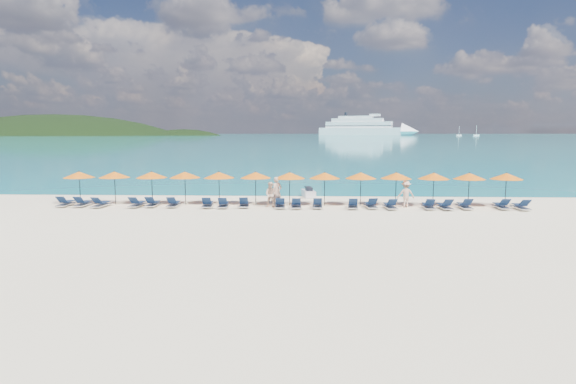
{
  "coord_description": "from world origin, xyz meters",
  "views": [
    {
      "loc": [
        1.18,
        -26.54,
        4.93
      ],
      "look_at": [
        0.0,
        3.0,
        1.2
      ],
      "focal_mm": 30.0,
      "sensor_mm": 36.0,
      "label": 1
    }
  ],
  "objects": [
    {
      "name": "lounger_11",
      "position": [
        1.86,
        4.21,
        0.24
      ],
      "size": [
        0.64,
        1.71,
        0.66
      ],
      "rotation": [
        0.0,
        0.0,
        -0.01
      ],
      "color": "silver",
      "rests_on": "ground"
    },
    {
      "name": "lounger_3",
      "position": [
        -9.94,
        4.18,
        0.24
      ],
      "size": [
        0.74,
        1.74,
        0.66
      ],
      "rotation": [
        0.0,
        0.0,
        -0.07
      ],
      "color": "silver",
      "rests_on": "ground"
    },
    {
      "name": "umbrella_5",
      "position": [
        -2.28,
        5.52,
        2.02
      ],
      "size": [
        2.1,
        2.1,
        2.28
      ],
      "color": "black",
      "rests_on": "ground"
    },
    {
      "name": "umbrella_12",
      "position": [
        14.25,
        5.38,
        2.02
      ],
      "size": [
        2.1,
        2.1,
        2.28
      ],
      "color": "black",
      "rests_on": "ground"
    },
    {
      "name": "lounger_16",
      "position": [
        9.93,
        4.01,
        0.24
      ],
      "size": [
        0.75,
        1.74,
        0.66
      ],
      "rotation": [
        0.0,
        0.0,
        0.08
      ],
      "color": "silver",
      "rests_on": "ground"
    },
    {
      "name": "umbrella_9",
      "position": [
        7.1,
        5.49,
        2.02
      ],
      "size": [
        2.1,
        2.1,
        2.28
      ],
      "color": "black",
      "rests_on": "ground"
    },
    {
      "name": "beachgoer_c",
      "position": [
        7.62,
        4.82,
        0.88
      ],
      "size": [
        1.18,
        0.62,
        1.76
      ],
      "primitive_type": "imported",
      "rotation": [
        0.0,
        0.0,
        3.22
      ],
      "color": "tan",
      "rests_on": "ground"
    },
    {
      "name": "lounger_6",
      "position": [
        -5.29,
        4.16,
        0.24
      ],
      "size": [
        0.77,
        1.75,
        0.66
      ],
      "rotation": [
        0.0,
        0.0,
        0.09
      ],
      "color": "silver",
      "rests_on": "ground"
    },
    {
      "name": "headland_small",
      "position": [
        -150.0,
        560.0,
        -35.0
      ],
      "size": [
        162.0,
        126.0,
        85.5
      ],
      "color": "black",
      "rests_on": "ground"
    },
    {
      "name": "umbrella_2",
      "position": [
        -9.34,
        5.46,
        2.02
      ],
      "size": [
        2.1,
        2.1,
        2.28
      ],
      "color": "black",
      "rests_on": "ground"
    },
    {
      "name": "headland_main",
      "position": [
        -300.0,
        540.0,
        -38.0
      ],
      "size": [
        374.0,
        242.0,
        126.5
      ],
      "color": "black",
      "rests_on": "ground"
    },
    {
      "name": "cruise_ship",
      "position": [
        82.07,
        614.61,
        9.42
      ],
      "size": [
        129.52,
        62.32,
        36.18
      ],
      "rotation": [
        0.0,
        0.0,
        -0.34
      ],
      "color": "white",
      "rests_on": "ground"
    },
    {
      "name": "jetski",
      "position": [
        1.3,
        9.57,
        0.31
      ],
      "size": [
        1.13,
        2.22,
        0.75
      ],
      "rotation": [
        0.0,
        0.0,
        0.16
      ],
      "color": "silver",
      "rests_on": "ground"
    },
    {
      "name": "umbrella_0",
      "position": [
        -14.29,
        5.36,
        2.02
      ],
      "size": [
        2.1,
        2.1,
        2.28
      ],
      "color": "black",
      "rests_on": "ground"
    },
    {
      "name": "umbrella_4",
      "position": [
        -4.76,
        5.49,
        2.02
      ],
      "size": [
        2.1,
        2.1,
        2.28
      ],
      "color": "black",
      "rests_on": "ground"
    },
    {
      "name": "umbrella_6",
      "position": [
        0.02,
        5.33,
        2.02
      ],
      "size": [
        2.1,
        2.1,
        2.28
      ],
      "color": "black",
      "rests_on": "ground"
    },
    {
      "name": "lounger_7",
      "position": [
        -4.24,
        4.08,
        0.24
      ],
      "size": [
        0.76,
        1.75,
        0.66
      ],
      "rotation": [
        0.0,
        0.0,
        0.08
      ],
      "color": "silver",
      "rests_on": "ground"
    },
    {
      "name": "lounger_19",
      "position": [
        14.71,
        4.04,
        0.24
      ],
      "size": [
        0.65,
        1.71,
        0.66
      ],
      "rotation": [
        0.0,
        0.0,
        0.02
      ],
      "color": "silver",
      "rests_on": "ground"
    },
    {
      "name": "lounger_10",
      "position": [
        0.49,
        4.09,
        0.24
      ],
      "size": [
        0.68,
        1.72,
        0.66
      ],
      "rotation": [
        0.0,
        0.0,
        0.03
      ],
      "color": "silver",
      "rests_on": "ground"
    },
    {
      "name": "lounger_0",
      "position": [
        -14.79,
        4.3,
        0.24
      ],
      "size": [
        0.66,
        1.72,
        0.66
      ],
      "rotation": [
        0.0,
        0.0,
        0.03
      ],
      "color": "silver",
      "rests_on": "ground"
    },
    {
      "name": "lounger_12",
      "position": [
        4.13,
        4.11,
        0.24
      ],
      "size": [
        0.75,
        1.74,
        0.66
      ],
      "rotation": [
        0.0,
        0.0,
        -0.08
      ],
      "color": "silver",
      "rests_on": "ground"
    },
    {
      "name": "sea",
      "position": [
        0.0,
        660.0,
        0.01
      ],
      "size": [
        1600.0,
        1300.0,
        0.01
      ],
      "primitive_type": "cube",
      "color": "#1FA9B2",
      "rests_on": "ground"
    },
    {
      "name": "lounger_4",
      "position": [
        -8.97,
        4.34,
        0.24
      ],
      "size": [
        0.62,
        1.7,
        0.66
      ],
      "rotation": [
        0.0,
        0.0,
        -0.0
      ],
      "color": "silver",
      "rests_on": "ground"
    },
    {
      "name": "umbrella_7",
      "position": [
        2.35,
        5.37,
        2.02
      ],
      "size": [
        2.1,
        2.1,
        2.28
      ],
      "color": "black",
      "rests_on": "ground"
    },
    {
      "name": "umbrella_11",
      "position": [
        11.83,
        5.33,
        2.02
      ],
      "size": [
        2.1,
        2.1,
        2.28
      ],
      "color": "black",
      "rests_on": "ground"
    },
    {
      "name": "lounger_1",
      "position": [
        -13.61,
        4.25,
        0.24
      ],
      "size": [
        0.63,
        1.7,
        0.66
      ],
      "rotation": [
        0.0,
        0.0,
        -0.01
      ],
      "color": "silver",
      "rests_on": "ground"
    },
    {
      "name": "lounger_13",
      "position": [
        5.29,
        4.29,
        0.24
      ],
      "size": [
        0.77,
        1.75,
        0.66
      ],
      "rotation": [
        0.0,
        0.0,
        0.09
      ],
      "color": "silver",
      "rests_on": "ground"
    },
    {
      "name": "umbrella_8",
      "position": [
        4.75,
        5.47,
        2.02
      ],
      "size": [
        2.1,
        2.1,
        2.28
      ],
      "color": "black",
      "rests_on": "ground"
    },
    {
      "name": "beachgoer_a",
      "position": [
        -0.8,
        4.82,
        0.98
      ],
      "size": [
        0.85,
        0.81,
        1.96
      ],
      "primitive_type": "imported",
      "rotation": [
        0.0,
        0.0,
        0.67
      ],
      "color": "tan",
      "rests_on": "ground"
    },
    {
      "name": "sailboat_far",
      "position": [
        172.29,
        526.61,
        1.08
      ],
      "size": [
        5.75,
        1.92,
        10.53
      ],
      "color": "white",
      "rests_on": "ground"
    },
    {
      "name": "lounger_18",
      "position": [
        13.59,
        4.3,
        0.24
      ],
      "size": [
        0.63,
        1.7,
        0.66
      ],
      "rotation": [
        0.0,
        0.0,
        -0.01
      ],
      "color": "silver",
      "rests_on": "ground"
    },
    {
      "name": "umbrella_3",
      "position": [
        -7.09,
        5.54,
        2.02
      ],
      "size": [
        2.1,
        2.1,
        2.28
      ],
      "color": "black",
      "rests_on": "ground"
    },
    {
      "name": "lounger_14",
      "position": [
        6.48,
        4.03,
        0.24
      ],
      "size": [
        0.77,
        1.75,
        0.66
      ],
      "rotation": [
        0.0,
        0.0,
        0.09
      ],
      "color": "silver",
      "rests_on": "ground"
    },
    {
      "name": "lounger_8",
      "position": [
        -2.93,
        4.35,
        0.24
      ],
      "size": [
        0.76,
        1.75,
        0.66
      ],
      "rotation": [
        0.0,
        0.0,
        0.09
      ],
      "color": "silver",
      "rests_on": "ground"
    },
    {
      "name": "ground",
      "position": [
        0.0,
        0.0,
        0.0
      ],
      "size": [
        1400.0,
        1400.0,
        0.0
      ],
      "primitive_type": "plane",
      "color": "beige"
    },
    {
      "name": "lounger_17",
      "position": [
        11.26,
        4.24,
        0.24
      ],
      "size": [
        0.62,
        1.7,
        0.66
      ],
      "rotation": [
        0.0,
        0.0,
        0.0
      ],
      "color": "silver",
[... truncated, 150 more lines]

